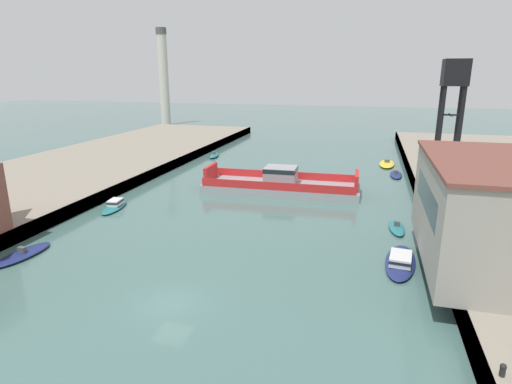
{
  "coord_description": "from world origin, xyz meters",
  "views": [
    {
      "loc": [
        13.04,
        -24.5,
        16.11
      ],
      "look_at": [
        0.0,
        23.66,
        2.0
      ],
      "focal_mm": 29.43,
      "sensor_mm": 36.0,
      "label": 1
    }
  ],
  "objects_px": {
    "moored_boat_mid_left": "(214,155)",
    "chain_ferry": "(281,184)",
    "moored_boat_far_right": "(23,254)",
    "crane_tower": "(454,89)",
    "moored_boat_near_right": "(397,228)",
    "moored_boat_upstream_a": "(387,164)",
    "moored_boat_mid_right": "(115,205)",
    "moored_boat_far_left": "(396,174)",
    "moored_boat_near_left": "(400,261)",
    "smokestack_distant_a": "(163,74)"
  },
  "relations": [
    {
      "from": "moored_boat_mid_right",
      "to": "moored_boat_upstream_a",
      "type": "relative_size",
      "value": 0.76
    },
    {
      "from": "crane_tower",
      "to": "moored_boat_near_right",
      "type": "bearing_deg",
      "value": -112.98
    },
    {
      "from": "moored_boat_mid_right",
      "to": "moored_boat_far_right",
      "type": "distance_m",
      "value": 14.64
    },
    {
      "from": "moored_boat_mid_left",
      "to": "smokestack_distant_a",
      "type": "relative_size",
      "value": 0.18
    },
    {
      "from": "chain_ferry",
      "to": "moored_boat_near_right",
      "type": "height_order",
      "value": "chain_ferry"
    },
    {
      "from": "moored_boat_upstream_a",
      "to": "crane_tower",
      "type": "bearing_deg",
      "value": -70.79
    },
    {
      "from": "moored_boat_near_left",
      "to": "moored_boat_mid_left",
      "type": "height_order",
      "value": "moored_boat_near_left"
    },
    {
      "from": "moored_boat_far_right",
      "to": "smokestack_distant_a",
      "type": "xyz_separation_m",
      "value": [
        -34.44,
        96.7,
        15.68
      ]
    },
    {
      "from": "chain_ferry",
      "to": "crane_tower",
      "type": "xyz_separation_m",
      "value": [
        21.58,
        3.81,
        13.1
      ]
    },
    {
      "from": "moored_boat_mid_left",
      "to": "moored_boat_mid_right",
      "type": "height_order",
      "value": "moored_boat_mid_right"
    },
    {
      "from": "moored_boat_upstream_a",
      "to": "chain_ferry",
      "type": "bearing_deg",
      "value": -123.77
    },
    {
      "from": "moored_boat_mid_right",
      "to": "moored_boat_far_left",
      "type": "xyz_separation_m",
      "value": [
        34.49,
        27.31,
        -0.19
      ]
    },
    {
      "from": "moored_boat_mid_right",
      "to": "moored_boat_upstream_a",
      "type": "height_order",
      "value": "moored_boat_mid_right"
    },
    {
      "from": "crane_tower",
      "to": "moored_boat_far_left",
      "type": "bearing_deg",
      "value": 116.75
    },
    {
      "from": "moored_boat_near_left",
      "to": "moored_boat_mid_right",
      "type": "distance_m",
      "value": 34.05
    },
    {
      "from": "moored_boat_near_right",
      "to": "crane_tower",
      "type": "distance_m",
      "value": 21.65
    },
    {
      "from": "moored_boat_near_left",
      "to": "moored_boat_mid_left",
      "type": "distance_m",
      "value": 53.66
    },
    {
      "from": "moored_boat_far_right",
      "to": "moored_boat_mid_left",
      "type": "bearing_deg",
      "value": 89.94
    },
    {
      "from": "moored_boat_far_right",
      "to": "moored_boat_near_left",
      "type": "bearing_deg",
      "value": 12.08
    },
    {
      "from": "chain_ferry",
      "to": "smokestack_distant_a",
      "type": "bearing_deg",
      "value": 127.3
    },
    {
      "from": "moored_boat_mid_left",
      "to": "chain_ferry",
      "type": "bearing_deg",
      "value": -50.09
    },
    {
      "from": "moored_boat_far_left",
      "to": "moored_boat_upstream_a",
      "type": "relative_size",
      "value": 0.77
    },
    {
      "from": "crane_tower",
      "to": "moored_boat_mid_left",
      "type": "bearing_deg",
      "value": 155.75
    },
    {
      "from": "moored_boat_far_right",
      "to": "moored_boat_near_right",
      "type": "bearing_deg",
      "value": 25.86
    },
    {
      "from": "moored_boat_far_right",
      "to": "smokestack_distant_a",
      "type": "bearing_deg",
      "value": 109.61
    },
    {
      "from": "moored_boat_mid_right",
      "to": "moored_boat_far_left",
      "type": "height_order",
      "value": "moored_boat_mid_right"
    },
    {
      "from": "moored_boat_far_right",
      "to": "smokestack_distant_a",
      "type": "height_order",
      "value": "smokestack_distant_a"
    },
    {
      "from": "moored_boat_upstream_a",
      "to": "moored_boat_mid_right",
      "type": "bearing_deg",
      "value": -133.18
    },
    {
      "from": "moored_boat_near_right",
      "to": "crane_tower",
      "type": "relative_size",
      "value": 0.31
    },
    {
      "from": "moored_boat_near_right",
      "to": "chain_ferry",
      "type": "bearing_deg",
      "value": 142.93
    },
    {
      "from": "smokestack_distant_a",
      "to": "moored_boat_mid_right",
      "type": "bearing_deg",
      "value": -67.23
    },
    {
      "from": "chain_ferry",
      "to": "moored_boat_near_right",
      "type": "distance_m",
      "value": 18.97
    },
    {
      "from": "moored_boat_far_right",
      "to": "crane_tower",
      "type": "relative_size",
      "value": 0.37
    },
    {
      "from": "moored_boat_mid_right",
      "to": "moored_boat_upstream_a",
      "type": "xyz_separation_m",
      "value": [
        33.29,
        35.47,
        -0.12
      ]
    },
    {
      "from": "moored_boat_near_right",
      "to": "moored_boat_mid_left",
      "type": "xyz_separation_m",
      "value": [
        -33.29,
        33.14,
        0.09
      ]
    },
    {
      "from": "smokestack_distant_a",
      "to": "moored_boat_upstream_a",
      "type": "bearing_deg",
      "value": -34.53
    },
    {
      "from": "chain_ferry",
      "to": "crane_tower",
      "type": "relative_size",
      "value": 1.34
    },
    {
      "from": "moored_boat_mid_left",
      "to": "crane_tower",
      "type": "height_order",
      "value": "crane_tower"
    },
    {
      "from": "moored_boat_mid_left",
      "to": "moored_boat_upstream_a",
      "type": "height_order",
      "value": "moored_boat_mid_left"
    },
    {
      "from": "moored_boat_mid_right",
      "to": "smokestack_distant_a",
      "type": "relative_size",
      "value": 0.2
    },
    {
      "from": "chain_ferry",
      "to": "moored_boat_near_left",
      "type": "distance_m",
      "value": 25.38
    },
    {
      "from": "moored_boat_mid_right",
      "to": "crane_tower",
      "type": "relative_size",
      "value": 0.36
    },
    {
      "from": "moored_boat_near_left",
      "to": "moored_boat_near_right",
      "type": "bearing_deg",
      "value": 89.13
    },
    {
      "from": "chain_ferry",
      "to": "moored_boat_near_left",
      "type": "height_order",
      "value": "chain_ferry"
    },
    {
      "from": "moored_boat_near_right",
      "to": "crane_tower",
      "type": "bearing_deg",
      "value": 67.02
    },
    {
      "from": "moored_boat_near_right",
      "to": "moored_boat_mid_right",
      "type": "relative_size",
      "value": 0.87
    },
    {
      "from": "moored_boat_mid_left",
      "to": "smokestack_distant_a",
      "type": "bearing_deg",
      "value": 126.05
    },
    {
      "from": "moored_boat_far_right",
      "to": "moored_boat_upstream_a",
      "type": "bearing_deg",
      "value": 56.41
    },
    {
      "from": "moored_boat_far_left",
      "to": "crane_tower",
      "type": "distance_m",
      "value": 18.29
    },
    {
      "from": "chain_ferry",
      "to": "moored_boat_near_left",
      "type": "bearing_deg",
      "value": -53.8
    }
  ]
}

